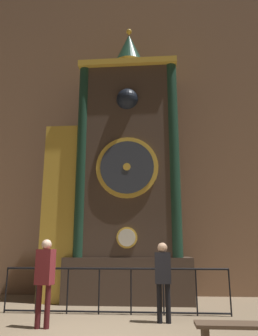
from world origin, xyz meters
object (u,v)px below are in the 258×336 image
object	(u,v)px
clock_tower	(119,178)
visitor_near	(45,274)
visitor_bench	(243,332)
visitor_far	(163,274)

from	to	relation	value
clock_tower	visitor_near	distance (m)	4.50
visitor_near	visitor_bench	bearing A→B (deg)	-8.84
visitor_near	visitor_far	xyz separation A→B (m)	(2.37, 0.68, -0.03)
clock_tower	visitor_far	xyz separation A→B (m)	(1.28, -2.76, -2.72)
visitor_bench	visitor_near	bearing A→B (deg)	157.74
visitor_near	visitor_bench	world-z (taller)	visitor_near
visitor_near	visitor_bench	xyz separation A→B (m)	(3.47, -1.42, -0.69)
visitor_near	visitor_far	size ratio (longest dim) A/B	1.03
clock_tower	visitor_near	size ratio (longest dim) A/B	5.45
clock_tower	visitor_near	world-z (taller)	clock_tower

